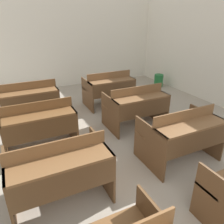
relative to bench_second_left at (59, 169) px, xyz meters
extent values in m
cube|color=white|center=(0.88, 4.70, 0.94)|extent=(6.94, 0.06, 2.79)
cube|color=white|center=(4.32, 2.85, 1.23)|extent=(0.06, 3.64, 1.45)
cube|color=brown|center=(1.30, -1.20, -0.11)|extent=(0.03, 0.76, 0.69)
cube|color=brown|center=(-0.55, 0.04, -0.11)|extent=(0.03, 0.76, 0.69)
cube|color=brown|center=(0.55, 0.04, -0.11)|extent=(0.03, 0.76, 0.69)
cube|color=brown|center=(0.00, -0.18, 0.22)|extent=(1.12, 0.33, 0.03)
cube|color=brown|center=(0.00, -0.33, 0.05)|extent=(1.07, 0.02, 0.31)
cube|color=brown|center=(0.00, -0.02, 0.31)|extent=(1.12, 0.02, 0.16)
cube|color=brown|center=(0.00, 0.28, -0.02)|extent=(1.12, 0.30, 0.03)
cube|color=brown|center=(0.00, 0.28, -0.30)|extent=(1.07, 0.04, 0.04)
cube|color=brown|center=(1.31, 0.07, -0.11)|extent=(0.03, 0.76, 0.69)
cube|color=brown|center=(2.40, 0.07, -0.11)|extent=(0.03, 0.76, 0.69)
cube|color=brown|center=(1.85, -0.15, 0.22)|extent=(1.12, 0.33, 0.03)
cube|color=brown|center=(1.85, -0.30, 0.05)|extent=(1.07, 0.02, 0.31)
cube|color=brown|center=(1.85, 0.01, 0.31)|extent=(1.12, 0.02, 0.16)
cube|color=brown|center=(1.85, 0.31, -0.02)|extent=(1.12, 0.30, 0.03)
cube|color=brown|center=(1.85, 0.31, -0.30)|extent=(1.07, 0.04, 0.04)
cube|color=#52361D|center=(-0.57, 1.34, -0.11)|extent=(0.03, 0.76, 0.69)
cube|color=#52361D|center=(0.53, 1.34, -0.11)|extent=(0.03, 0.76, 0.69)
cube|color=brown|center=(-0.02, 1.12, 0.22)|extent=(1.12, 0.33, 0.03)
cube|color=#52361D|center=(-0.02, 0.97, 0.05)|extent=(1.07, 0.02, 0.31)
cube|color=brown|center=(-0.02, 1.27, 0.31)|extent=(1.12, 0.02, 0.16)
cube|color=brown|center=(-0.02, 1.57, -0.02)|extent=(1.12, 0.30, 0.03)
cube|color=#52361D|center=(-0.02, 1.57, -0.30)|extent=(1.07, 0.04, 0.04)
cube|color=brown|center=(1.28, 1.34, -0.11)|extent=(0.03, 0.76, 0.69)
cube|color=brown|center=(2.38, 1.34, -0.11)|extent=(0.03, 0.76, 0.69)
cube|color=brown|center=(1.83, 1.12, 0.22)|extent=(1.12, 0.33, 0.03)
cube|color=brown|center=(1.83, 0.97, 0.05)|extent=(1.07, 0.02, 0.31)
cube|color=brown|center=(1.83, 1.27, 0.31)|extent=(1.12, 0.02, 0.16)
cube|color=brown|center=(1.83, 1.57, -0.02)|extent=(1.12, 0.30, 0.03)
cube|color=brown|center=(1.83, 1.57, -0.30)|extent=(1.07, 0.04, 0.04)
cube|color=brown|center=(-0.57, 2.58, -0.11)|extent=(0.03, 0.76, 0.69)
cube|color=brown|center=(0.53, 2.58, -0.11)|extent=(0.03, 0.76, 0.69)
cube|color=brown|center=(-0.02, 2.37, 0.22)|extent=(1.12, 0.33, 0.03)
cube|color=brown|center=(-0.02, 2.21, 0.05)|extent=(1.07, 0.02, 0.31)
cube|color=brown|center=(-0.02, 2.52, 0.31)|extent=(1.12, 0.02, 0.16)
cube|color=brown|center=(-0.02, 2.82, -0.02)|extent=(1.12, 0.30, 0.03)
cube|color=brown|center=(-0.02, 2.82, -0.30)|extent=(1.07, 0.04, 0.04)
cube|color=brown|center=(1.29, 2.61, -0.11)|extent=(0.03, 0.76, 0.69)
cube|color=brown|center=(2.39, 2.61, -0.11)|extent=(0.03, 0.76, 0.69)
cube|color=brown|center=(1.84, 2.39, 0.22)|extent=(1.12, 0.33, 0.03)
cube|color=brown|center=(1.84, 2.24, 0.05)|extent=(1.07, 0.02, 0.31)
cube|color=brown|center=(1.84, 2.55, 0.31)|extent=(1.12, 0.02, 0.16)
cube|color=brown|center=(1.84, 2.85, -0.02)|extent=(1.12, 0.30, 0.03)
cube|color=brown|center=(1.84, 2.85, -0.30)|extent=(1.07, 0.04, 0.04)
cylinder|color=#1E6B33|center=(3.94, 3.33, -0.27)|extent=(0.28, 0.28, 0.38)
camera|label=1|loc=(-0.34, -2.10, 1.63)|focal=35.00mm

